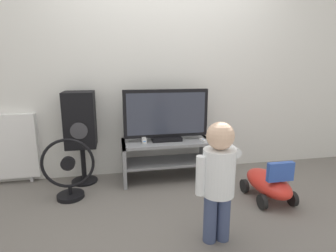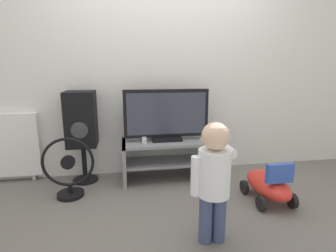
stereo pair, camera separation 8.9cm
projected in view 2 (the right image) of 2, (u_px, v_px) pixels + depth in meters
name	position (u px, v px, depth m)	size (l,w,h in m)	color
ground_plane	(170.00, 186.00, 2.76)	(16.00, 16.00, 0.00)	slate
wall_back	(163.00, 61.00, 2.96)	(10.00, 0.06, 2.60)	silver
tv_stand	(167.00, 154.00, 2.90)	(0.97, 0.42, 0.44)	gray
television	(166.00, 116.00, 2.83)	(0.92, 0.20, 0.56)	black
game_console	(144.00, 139.00, 2.81)	(0.04, 0.16, 0.05)	white
remote_primary	(203.00, 141.00, 2.82)	(0.05, 0.13, 0.03)	white
child	(214.00, 173.00, 1.79)	(0.33, 0.49, 0.87)	#3F4C72
speaker_tower	(81.00, 121.00, 2.76)	(0.31, 0.31, 0.99)	black
floor_fan	(69.00, 171.00, 2.49)	(0.48, 0.25, 0.59)	black
ride_on_toy	(268.00, 184.00, 2.43)	(0.34, 0.60, 0.42)	red
radiator	(8.00, 145.00, 2.81)	(0.64, 0.08, 0.75)	white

